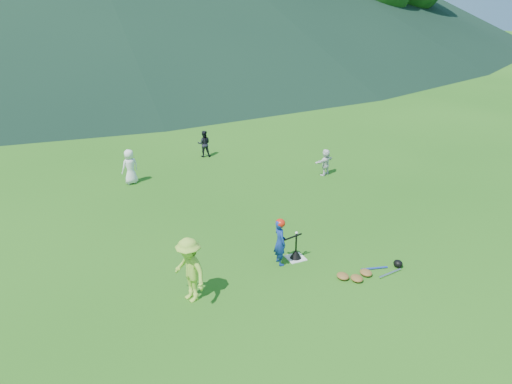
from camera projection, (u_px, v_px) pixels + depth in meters
ground at (296, 258)px, 12.86m from camera, size 120.00×120.00×0.00m
home_plate at (296, 258)px, 12.86m from camera, size 0.45×0.45×0.02m
baseball at (296, 233)px, 12.58m from camera, size 0.08×0.08×0.08m
batter_child at (280, 242)px, 12.40m from camera, size 0.31×0.46×1.22m
adult_coach at (189, 270)px, 10.90m from camera, size 0.85×1.12×1.53m
fielder_a at (130, 167)px, 17.45m from camera, size 0.70×0.56×1.24m
fielder_b at (204, 144)px, 20.20m from camera, size 0.63×0.56×1.09m
fielder_d at (326, 162)px, 18.28m from camera, size 0.96×0.57×0.99m
batting_tee at (296, 254)px, 12.81m from camera, size 0.30×0.30×0.68m
batter_gear at (281, 224)px, 12.22m from camera, size 0.73×0.26×0.58m
equipment_pile at (366, 273)px, 12.10m from camera, size 1.80×0.57×0.19m
outfield_fence at (112, 70)px, 36.15m from camera, size 70.07×0.08×1.33m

